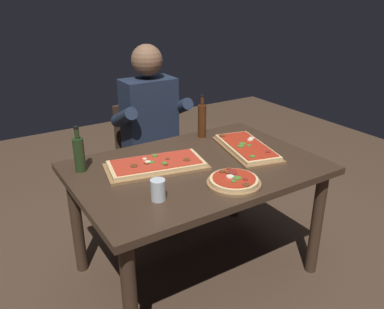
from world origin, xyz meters
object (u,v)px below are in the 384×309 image
object	(u,v)px
dining_table	(197,180)
pizza_rectangular_left	(247,148)
pizza_round_far	(234,181)
tumbler_near_camera	(158,191)
pizza_rectangular_front	(156,165)
seated_diner	(152,127)
oil_bottle_amber	(79,154)
diner_chair	(147,154)
wine_bottle_dark	(202,120)

from	to	relation	value
dining_table	pizza_rectangular_left	bearing A→B (deg)	2.87
pizza_round_far	tumbler_near_camera	world-z (taller)	tumbler_near_camera
pizza_rectangular_front	seated_diner	bearing A→B (deg)	64.76
pizza_rectangular_left	seated_diner	size ratio (longest dim) A/B	0.43
oil_bottle_amber	diner_chair	size ratio (longest dim) A/B	0.30
pizza_rectangular_front	pizza_round_far	distance (m)	0.47
oil_bottle_amber	tumbler_near_camera	xyz separation A→B (m)	(0.21, -0.52, -0.06)
pizza_rectangular_left	oil_bottle_amber	world-z (taller)	oil_bottle_amber
pizza_round_far	tumbler_near_camera	xyz separation A→B (m)	(-0.40, 0.07, 0.03)
pizza_rectangular_left	pizza_round_far	distance (m)	0.48
pizza_rectangular_front	oil_bottle_amber	xyz separation A→B (m)	(-0.37, 0.19, 0.08)
diner_chair	seated_diner	size ratio (longest dim) A/B	0.65
pizza_rectangular_left	wine_bottle_dark	world-z (taller)	wine_bottle_dark
wine_bottle_dark	seated_diner	xyz separation A→B (m)	(-0.20, 0.36, -0.12)
dining_table	wine_bottle_dark	xyz separation A→B (m)	(0.29, 0.38, 0.21)
dining_table	diner_chair	distance (m)	0.87
pizza_rectangular_left	tumbler_near_camera	bearing A→B (deg)	-161.43
dining_table	diner_chair	xyz separation A→B (m)	(0.09, 0.86, -0.16)
pizza_rectangular_left	wine_bottle_dark	bearing A→B (deg)	105.20
oil_bottle_amber	seated_diner	distance (m)	0.82
diner_chair	pizza_round_far	bearing A→B (deg)	-92.91
oil_bottle_amber	pizza_round_far	bearing A→B (deg)	-43.79
pizza_rectangular_front	pizza_round_far	world-z (taller)	same
pizza_round_far	dining_table	bearing A→B (deg)	95.83
dining_table	pizza_round_far	size ratio (longest dim) A/B	4.93
pizza_rectangular_front	wine_bottle_dark	xyz separation A→B (m)	(0.50, 0.29, 0.10)
pizza_rectangular_left	pizza_round_far	size ratio (longest dim) A/B	2.01
pizza_round_far	diner_chair	xyz separation A→B (m)	(0.06, 1.16, -0.27)
oil_bottle_amber	tumbler_near_camera	size ratio (longest dim) A/B	2.48
seated_diner	diner_chair	bearing A→B (deg)	90.00
diner_chair	wine_bottle_dark	bearing A→B (deg)	-67.58
seated_diner	pizza_rectangular_left	bearing A→B (deg)	-67.65
pizza_rectangular_front	pizza_round_far	size ratio (longest dim) A/B	2.14
pizza_rectangular_left	pizza_rectangular_front	bearing A→B (deg)	173.17
wine_bottle_dark	oil_bottle_amber	size ratio (longest dim) A/B	1.12
wine_bottle_dark	tumbler_near_camera	size ratio (longest dim) A/B	2.77
dining_table	pizza_round_far	xyz separation A→B (m)	(0.03, -0.31, 0.12)
dining_table	oil_bottle_amber	size ratio (longest dim) A/B	5.35
tumbler_near_camera	diner_chair	xyz separation A→B (m)	(0.46, 1.09, -0.30)
wine_bottle_dark	diner_chair	distance (m)	0.64
tumbler_near_camera	seated_diner	xyz separation A→B (m)	(0.46, 0.97, -0.04)
wine_bottle_dark	oil_bottle_amber	world-z (taller)	wine_bottle_dark
tumbler_near_camera	dining_table	bearing A→B (deg)	32.27
pizza_rectangular_left	diner_chair	size ratio (longest dim) A/B	0.66
wine_bottle_dark	pizza_round_far	bearing A→B (deg)	-110.54
tumbler_near_camera	oil_bottle_amber	bearing A→B (deg)	112.26
seated_diner	tumbler_near_camera	bearing A→B (deg)	-115.48
pizza_rectangular_front	pizza_round_far	bearing A→B (deg)	-58.33
wine_bottle_dark	tumbler_near_camera	bearing A→B (deg)	-137.11
dining_table	pizza_rectangular_front	size ratio (longest dim) A/B	2.30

